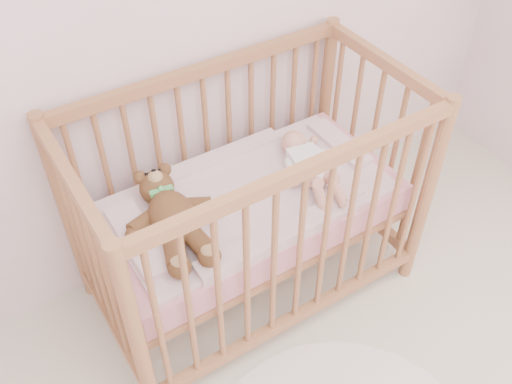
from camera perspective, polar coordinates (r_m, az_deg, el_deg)
crib at (r=2.34m, az=-0.65°, el=-1.41°), size 1.36×0.76×1.00m
mattress at (r=2.35m, az=-0.65°, el=-1.67°), size 1.22×0.62×0.13m
blanket at (r=2.30m, az=-0.67°, el=-0.36°), size 1.10×0.58×0.06m
baby at (r=2.36m, az=5.23°, el=3.14°), size 0.32×0.52×0.12m
teddy_bear at (r=2.12m, az=-8.31°, el=-2.46°), size 0.44×0.58×0.15m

